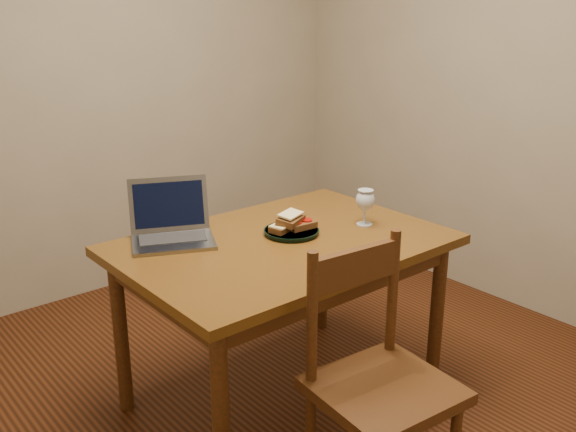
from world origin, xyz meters
TOP-DOWN VIEW (x-y plane):
  - floor at (0.00, 0.00)m, footprint 3.20×3.20m
  - back_wall at (0.00, 1.61)m, footprint 3.20×0.02m
  - right_wall at (1.61, 0.00)m, footprint 0.02×3.20m
  - table at (-0.02, 0.01)m, footprint 1.30×0.90m
  - chair at (-0.15, -0.66)m, footprint 0.48×0.46m
  - plate at (0.06, 0.05)m, footprint 0.23×0.23m
  - sandwich_cheese at (0.02, 0.06)m, footprint 0.12×0.09m
  - sandwich_tomato at (0.10, 0.04)m, footprint 0.13×0.08m
  - sandwich_top at (0.06, 0.05)m, footprint 0.15×0.13m
  - milk_glass at (0.38, -0.07)m, footprint 0.08×0.08m
  - laptop at (-0.35, 0.32)m, footprint 0.42×0.41m

SIDE VIEW (x-z plane):
  - floor at x=0.00m, z-range -0.02..0.00m
  - chair at x=-0.15m, z-range 0.27..0.74m
  - table at x=-0.02m, z-range 0.28..1.02m
  - plate at x=0.06m, z-range 0.74..0.76m
  - sandwich_cheese at x=0.02m, z-range 0.76..0.79m
  - sandwich_tomato at x=0.10m, z-range 0.76..0.80m
  - laptop at x=-0.35m, z-range 0.69..0.92m
  - sandwich_top at x=0.06m, z-range 0.79..0.83m
  - milk_glass at x=0.38m, z-range 0.74..0.90m
  - back_wall at x=0.00m, z-range 0.00..2.60m
  - right_wall at x=1.61m, z-range 0.00..2.60m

